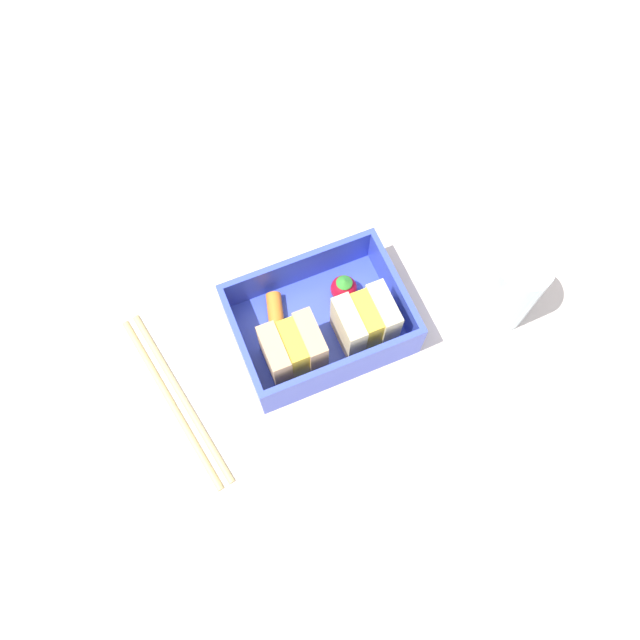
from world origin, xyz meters
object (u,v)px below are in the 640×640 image
object	(u,v)px
sandwich_center_left	(293,349)
sandwich_left	(365,321)
strawberry_far_left	(344,288)
carrot_stick_far_left	(276,316)
drinking_glass	(511,289)
chopstick_pair	(176,398)

from	to	relation	value
sandwich_center_left	sandwich_left	bearing A→B (deg)	180.00
sandwich_center_left	strawberry_far_left	bearing A→B (deg)	-147.63
carrot_stick_far_left	strawberry_far_left	bearing A→B (deg)	179.18
drinking_glass	strawberry_far_left	bearing A→B (deg)	-26.76
sandwich_left	carrot_stick_far_left	bearing A→B (deg)	-32.13
sandwich_center_left	drinking_glass	world-z (taller)	drinking_glass
sandwich_left	strawberry_far_left	world-z (taller)	sandwich_left
sandwich_left	drinking_glass	distance (cm)	14.50
carrot_stick_far_left	drinking_glass	xyz separation A→B (cm)	(-21.76, 7.37, 2.95)
carrot_stick_far_left	sandwich_left	bearing A→B (deg)	147.87
sandwich_left	strawberry_far_left	bearing A→B (deg)	-87.96
chopstick_pair	drinking_glass	xyz separation A→B (cm)	(-33.75, 3.70, 4.58)
sandwich_left	strawberry_far_left	distance (cm)	4.83
sandwich_center_left	carrot_stick_far_left	distance (cm)	5.17
drinking_glass	sandwich_center_left	bearing A→B (deg)	-6.95
sandwich_left	carrot_stick_far_left	distance (cm)	9.13
sandwich_left	chopstick_pair	size ratio (longest dim) A/B	0.29
drinking_glass	carrot_stick_far_left	bearing A→B (deg)	-18.71
chopstick_pair	drinking_glass	world-z (taller)	drinking_glass
sandwich_center_left	carrot_stick_far_left	xyz separation A→B (cm)	(0.07, -4.72, -2.10)
sandwich_left	carrot_stick_far_left	world-z (taller)	sandwich_left
strawberry_far_left	chopstick_pair	bearing A→B (deg)	10.42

